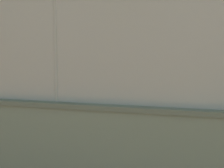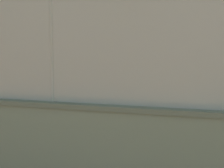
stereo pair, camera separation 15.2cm
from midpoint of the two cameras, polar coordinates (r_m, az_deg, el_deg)
ground_plane at (r=15.23m, az=11.42°, el=-2.43°), size 260.00×260.00×0.00m
perimeter_wall at (r=5.49m, az=4.70°, el=-11.20°), size 27.93×1.09×1.46m
fence_panel_on_wall at (r=5.22m, az=4.88°, el=6.59°), size 27.43×0.72×1.91m
player_baseline_waiting at (r=13.00m, az=4.79°, el=0.49°), size 1.28×0.77×1.67m
player_near_wall_returning at (r=14.92m, az=-3.06°, el=1.34°), size 1.15×0.80×1.67m
sports_ball at (r=11.15m, az=5.91°, el=1.95°), size 0.19×0.19×0.19m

